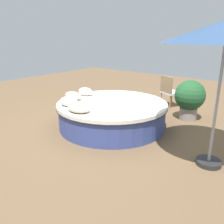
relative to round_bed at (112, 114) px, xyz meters
The scene contains 8 objects.
ground_plane 0.32m from the round_bed, ahead, with size 16.00×16.00×0.00m, color brown.
round_bed is the anchor object (origin of this frame).
throw_pillow_0 1.08m from the round_bed, behind, with size 0.44×0.28×0.21m, color white.
throw_pillow_1 1.09m from the round_bed, 155.20° to the right, with size 0.49×0.31×0.21m, color beige.
throw_pillow_2 1.11m from the round_bed, 125.04° to the right, with size 0.44×0.36×0.21m, color white.
throw_pillow_3 1.09m from the round_bed, 94.88° to the right, with size 0.55×0.39×0.15m, color beige.
patio_chair 2.48m from the round_bed, 82.45° to the left, with size 0.69×0.68×0.98m.
planter 2.13m from the round_bed, 52.71° to the left, with size 0.79×0.79×1.06m.
Camera 1 is at (3.45, -4.30, 2.17)m, focal length 37.91 mm.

